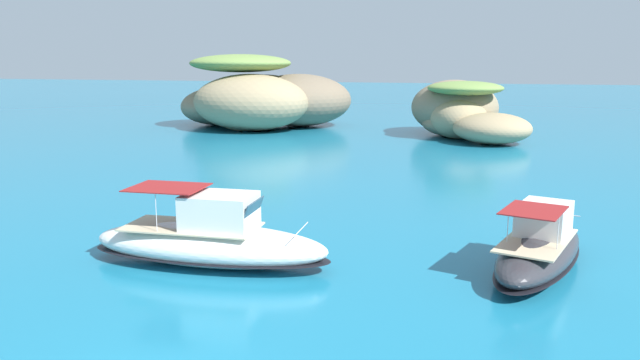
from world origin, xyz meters
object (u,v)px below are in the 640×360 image
(motorboat_white, at_px, (210,241))
(motorboat_charcoal, at_px, (540,248))
(islet_large, at_px, (260,99))
(islet_small, at_px, (461,113))

(motorboat_white, height_order, motorboat_charcoal, motorboat_white)
(motorboat_charcoal, bearing_deg, motorboat_white, -166.96)
(islet_large, xyz_separation_m, motorboat_charcoal, (27.97, -43.88, -2.45))
(motorboat_white, bearing_deg, islet_small, 80.20)
(motorboat_white, bearing_deg, islet_large, 108.48)
(motorboat_charcoal, bearing_deg, islet_small, 96.73)
(motorboat_white, relative_size, motorboat_charcoal, 1.11)
(islet_small, bearing_deg, motorboat_white, -99.80)
(islet_small, distance_m, motorboat_charcoal, 41.10)
(islet_small, xyz_separation_m, motorboat_charcoal, (4.81, -40.78, -1.67))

